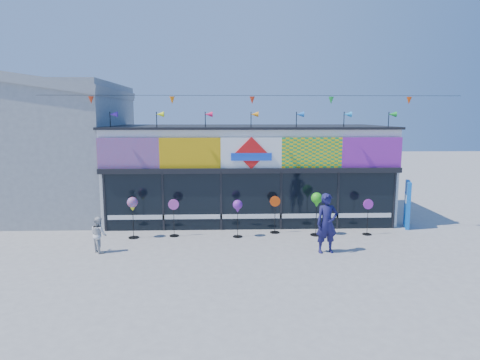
{
  "coord_description": "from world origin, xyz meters",
  "views": [
    {
      "loc": [
        -1.06,
        -13.32,
        4.57
      ],
      "look_at": [
        -0.5,
        2.0,
        2.24
      ],
      "focal_mm": 32.0,
      "sensor_mm": 36.0,
      "label": 1
    }
  ],
  "objects_px": {
    "spinner_3": "(275,213)",
    "blue_sign": "(407,204)",
    "spinner_2": "(238,207)",
    "child": "(99,234)",
    "spinner_4": "(317,201)",
    "spinner_0": "(133,205)",
    "adult_man": "(327,223)",
    "spinner_1": "(174,217)",
    "spinner_5": "(368,216)"
  },
  "relations": [
    {
      "from": "spinner_5",
      "to": "blue_sign",
      "type": "bearing_deg",
      "value": 27.77
    },
    {
      "from": "spinner_0",
      "to": "spinner_2",
      "type": "bearing_deg",
      "value": -0.08
    },
    {
      "from": "spinner_1",
      "to": "adult_man",
      "type": "bearing_deg",
      "value": -21.94
    },
    {
      "from": "spinner_1",
      "to": "spinner_2",
      "type": "xyz_separation_m",
      "value": [
        2.42,
        -0.19,
        0.39
      ]
    },
    {
      "from": "blue_sign",
      "to": "spinner_2",
      "type": "distance_m",
      "value": 7.09
    },
    {
      "from": "blue_sign",
      "to": "spinner_5",
      "type": "height_order",
      "value": "blue_sign"
    },
    {
      "from": "spinner_2",
      "to": "spinner_4",
      "type": "relative_size",
      "value": 0.86
    },
    {
      "from": "spinner_0",
      "to": "adult_man",
      "type": "bearing_deg",
      "value": -16.01
    },
    {
      "from": "spinner_2",
      "to": "spinner_4",
      "type": "xyz_separation_m",
      "value": [
        3.01,
        0.12,
        0.19
      ]
    },
    {
      "from": "spinner_0",
      "to": "spinner_1",
      "type": "bearing_deg",
      "value": 7.2
    },
    {
      "from": "child",
      "to": "adult_man",
      "type": "bearing_deg",
      "value": -135.19
    },
    {
      "from": "spinner_2",
      "to": "child",
      "type": "distance_m",
      "value": 5.02
    },
    {
      "from": "blue_sign",
      "to": "spinner_1",
      "type": "distance_m",
      "value": 9.46
    },
    {
      "from": "blue_sign",
      "to": "spinner_4",
      "type": "xyz_separation_m",
      "value": [
        -3.98,
        -1.06,
        0.37
      ]
    },
    {
      "from": "spinner_3",
      "to": "spinner_4",
      "type": "relative_size",
      "value": 0.88
    },
    {
      "from": "blue_sign",
      "to": "spinner_0",
      "type": "distance_m",
      "value": 10.96
    },
    {
      "from": "spinner_2",
      "to": "adult_man",
      "type": "bearing_deg",
      "value": -33.83
    },
    {
      "from": "spinner_2",
      "to": "adult_man",
      "type": "xyz_separation_m",
      "value": [
        2.92,
        -1.95,
        -0.14
      ]
    },
    {
      "from": "spinner_2",
      "to": "spinner_5",
      "type": "height_order",
      "value": "spinner_2"
    },
    {
      "from": "spinner_2",
      "to": "spinner_1",
      "type": "bearing_deg",
      "value": 175.41
    },
    {
      "from": "spinner_3",
      "to": "spinner_4",
      "type": "height_order",
      "value": "spinner_4"
    },
    {
      "from": "adult_man",
      "to": "spinner_2",
      "type": "bearing_deg",
      "value": 138.25
    },
    {
      "from": "spinner_1",
      "to": "adult_man",
      "type": "xyz_separation_m",
      "value": [
        5.33,
        -2.15,
        0.25
      ]
    },
    {
      "from": "spinner_4",
      "to": "adult_man",
      "type": "xyz_separation_m",
      "value": [
        -0.1,
        -2.07,
        -0.33
      ]
    },
    {
      "from": "spinner_1",
      "to": "spinner_3",
      "type": "distance_m",
      "value": 3.9
    },
    {
      "from": "adult_man",
      "to": "spinner_4",
      "type": "bearing_deg",
      "value": 79.45
    },
    {
      "from": "spinner_1",
      "to": "spinner_3",
      "type": "bearing_deg",
      "value": 4.82
    },
    {
      "from": "spinner_3",
      "to": "spinner_5",
      "type": "relative_size",
      "value": 1.05
    },
    {
      "from": "spinner_5",
      "to": "adult_man",
      "type": "relative_size",
      "value": 0.69
    },
    {
      "from": "spinner_1",
      "to": "child",
      "type": "bearing_deg",
      "value": -141.82
    },
    {
      "from": "spinner_5",
      "to": "child",
      "type": "xyz_separation_m",
      "value": [
        -9.72,
        -1.75,
        -0.13
      ]
    },
    {
      "from": "spinner_1",
      "to": "adult_man",
      "type": "relative_size",
      "value": 0.71
    },
    {
      "from": "blue_sign",
      "to": "spinner_0",
      "type": "xyz_separation_m",
      "value": [
        -10.9,
        -1.17,
        0.29
      ]
    },
    {
      "from": "spinner_1",
      "to": "adult_man",
      "type": "height_order",
      "value": "adult_man"
    },
    {
      "from": "spinner_2",
      "to": "spinner_3",
      "type": "distance_m",
      "value": 1.61
    },
    {
      "from": "spinner_3",
      "to": "blue_sign",
      "type": "bearing_deg",
      "value": 6.77
    },
    {
      "from": "spinner_1",
      "to": "child",
      "type": "relative_size",
      "value": 1.18
    },
    {
      "from": "spinner_0",
      "to": "spinner_3",
      "type": "xyz_separation_m",
      "value": [
        5.38,
        0.52,
        -0.48
      ]
    },
    {
      "from": "spinner_0",
      "to": "adult_man",
      "type": "height_order",
      "value": "adult_man"
    },
    {
      "from": "spinner_1",
      "to": "spinner_4",
      "type": "height_order",
      "value": "spinner_4"
    },
    {
      "from": "blue_sign",
      "to": "spinner_5",
      "type": "xyz_separation_m",
      "value": [
        -1.98,
        -1.04,
        -0.23
      ]
    },
    {
      "from": "spinner_2",
      "to": "child",
      "type": "xyz_separation_m",
      "value": [
        -4.72,
        -1.62,
        -0.54
      ]
    },
    {
      "from": "blue_sign",
      "to": "spinner_2",
      "type": "xyz_separation_m",
      "value": [
        -6.99,
        -1.18,
        0.18
      ]
    },
    {
      "from": "blue_sign",
      "to": "spinner_2",
      "type": "relative_size",
      "value": 1.34
    },
    {
      "from": "blue_sign",
      "to": "spinner_0",
      "type": "height_order",
      "value": "blue_sign"
    },
    {
      "from": "blue_sign",
      "to": "adult_man",
      "type": "relative_size",
      "value": 0.95
    },
    {
      "from": "spinner_2",
      "to": "adult_man",
      "type": "height_order",
      "value": "adult_man"
    },
    {
      "from": "adult_man",
      "to": "child",
      "type": "bearing_deg",
      "value": 169.55
    },
    {
      "from": "child",
      "to": "spinner_1",
      "type": "bearing_deg",
      "value": -94.48
    },
    {
      "from": "spinner_1",
      "to": "child",
      "type": "distance_m",
      "value": 2.93
    }
  ]
}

